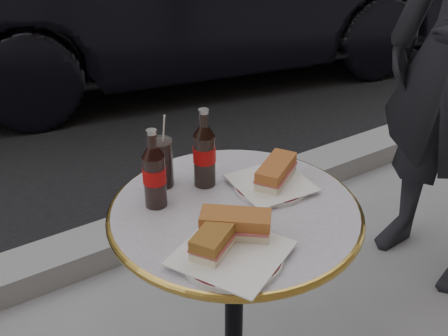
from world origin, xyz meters
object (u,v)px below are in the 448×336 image
bistro_table (234,318)px  plate_right (271,185)px  plate_left (231,256)px  cola_bottle_left (154,168)px  cola_bottle_right (204,148)px  cola_glass (161,163)px

bistro_table → plate_right: plate_right is taller
plate_left → bistro_table: bearing=53.9°
plate_left → cola_bottle_left: 0.29m
plate_left → cola_bottle_right: (0.11, 0.29, 0.10)m
cola_bottle_left → plate_right: bearing=-17.1°
plate_left → cola_bottle_right: 0.33m
bistro_table → cola_bottle_left: (-0.15, 0.12, 0.47)m
plate_right → cola_bottle_left: size_ratio=0.95×
plate_right → bistro_table: bearing=-167.2°
plate_left → plate_right: size_ratio=1.16×
bistro_table → cola_bottle_left: 0.51m
plate_left → cola_bottle_right: size_ratio=1.06×
cola_glass → cola_bottle_right: bearing=-30.4°
bistro_table → plate_left: plate_left is taller
plate_right → cola_bottle_left: cola_bottle_left is taller
cola_bottle_right → cola_glass: bearing=149.6°
plate_left → cola_glass: cola_glass is taller
cola_bottle_right → cola_glass: size_ratio=1.63×
bistro_table → cola_bottle_left: bearing=142.8°
cola_bottle_right → plate_left: bearing=-110.6°
plate_left → cola_bottle_left: size_ratio=1.10×
plate_left → plate_right: (0.24, 0.18, -0.00)m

